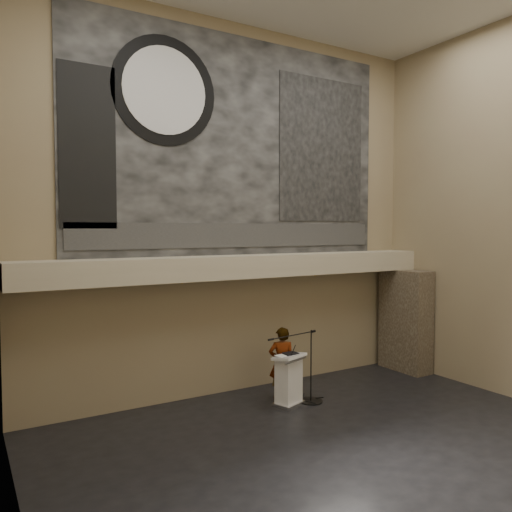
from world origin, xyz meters
TOP-DOWN VIEW (x-y plane):
  - floor at (0.00, 0.00)m, footprint 10.00×10.00m
  - wall_back at (0.00, 4.00)m, footprint 10.00×0.02m
  - wall_left at (-5.00, 0.00)m, footprint 0.02×8.00m
  - soffit at (0.00, 3.60)m, footprint 10.00×0.80m
  - sprinkler_left at (-1.60, 3.55)m, footprint 0.04×0.04m
  - sprinkler_right at (1.90, 3.55)m, footprint 0.04×0.04m
  - banner at (0.00, 3.97)m, footprint 8.00×0.05m
  - banner_text_strip at (0.00, 3.93)m, footprint 7.76×0.02m
  - banner_clock_rim at (-1.80, 3.93)m, footprint 2.30×0.02m
  - banner_clock_face at (-1.80, 3.91)m, footprint 1.84×0.02m
  - banner_building_print at (2.40, 3.93)m, footprint 2.60×0.02m
  - banner_brick_print at (-3.40, 3.93)m, footprint 1.10×0.02m
  - stone_pier at (4.65, 3.15)m, footprint 0.60×1.40m
  - lectern at (0.39, 2.49)m, footprint 0.79×0.67m
  - binder at (0.45, 2.50)m, footprint 0.29×0.24m
  - papers at (0.22, 2.47)m, footprint 0.26×0.33m
  - speaker_person at (0.52, 2.95)m, footprint 0.69×0.59m
  - mic_stand at (0.91, 2.43)m, footprint 1.50×0.52m

SIDE VIEW (x-z plane):
  - floor at x=0.00m, z-range 0.00..0.00m
  - mic_stand at x=0.91m, z-range -0.55..1.04m
  - lectern at x=0.39m, z-range -0.01..1.12m
  - speaker_person at x=0.52m, z-range 0.00..1.61m
  - papers at x=0.22m, z-range 1.10..1.10m
  - binder at x=0.45m, z-range 1.10..1.14m
  - stone_pier at x=4.65m, z-range 0.00..2.70m
  - sprinkler_left at x=-1.60m, z-range 2.64..2.70m
  - sprinkler_right at x=1.90m, z-range 2.64..2.70m
  - soffit at x=0.00m, z-range 2.70..3.20m
  - banner_text_strip at x=0.00m, z-range 3.38..3.93m
  - wall_back at x=0.00m, z-range 0.00..8.50m
  - wall_left at x=-5.00m, z-range 0.00..8.50m
  - banner_brick_print at x=-3.40m, z-range 3.80..7.00m
  - banner at x=0.00m, z-range 3.20..8.20m
  - banner_building_print at x=2.40m, z-range 4.00..7.60m
  - banner_clock_rim at x=-1.80m, z-range 5.55..7.85m
  - banner_clock_face at x=-1.80m, z-range 5.78..7.62m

